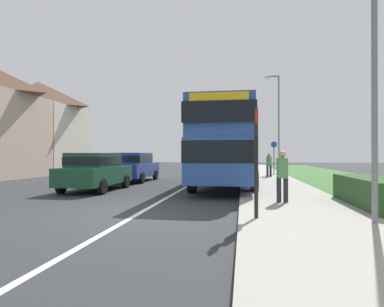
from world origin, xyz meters
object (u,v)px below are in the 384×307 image
Objects in this scene: cycle_route_sign at (274,157)px; street_lamp_near at (369,32)px; parked_car_dark_green at (95,170)px; bus_stop_sign at (256,155)px; street_lamp_mid at (277,118)px; pedestrian_at_stop at (282,174)px; double_decker_bus at (226,143)px; pedestrian_walking_away at (269,164)px; parked_car_blue at (135,166)px.

street_lamp_near is (0.40, -16.42, 2.71)m from cycle_route_sign.
cycle_route_sign is (8.51, 10.62, 0.53)m from parked_car_dark_green.
bus_stop_sign is 0.34× the size of street_lamp_mid.
street_lamp_near reaches higher than parked_car_dark_green.
cycle_route_sign is at bearing 85.64° from pedestrian_at_stop.
double_decker_bus is at bearing -109.44° from street_lamp_mid.
pedestrian_walking_away is at bearing -102.97° from cycle_route_sign.
double_decker_bus is 10.61m from street_lamp_mid.
pedestrian_at_stop reaches higher than parked_car_dark_green.
parked_car_dark_green is 2.47× the size of pedestrian_walking_away.
cycle_route_sign is at bearing 83.27° from bus_stop_sign.
street_lamp_mid reaches higher than parked_car_blue.
street_lamp_mid is at bearing 70.56° from double_decker_bus.
cycle_route_sign is at bearing 51.27° from parked_car_dark_green.
street_lamp_mid reaches higher than pedestrian_walking_away.
cycle_route_sign is (8.46, 5.69, 0.51)m from parked_car_blue.
double_decker_bus reaches higher than parked_car_dark_green.
pedestrian_walking_away is (2.49, 5.64, -1.17)m from double_decker_bus.
cycle_route_sign is (1.05, 13.71, 0.45)m from pedestrian_at_stop.
bus_stop_sign is 1.03× the size of cycle_route_sign.
bus_stop_sign is 18.48m from street_lamp_mid.
street_lamp_near is at bearing -61.79° from pedestrian_at_stop.
cycle_route_sign is 16.64m from street_lamp_near.
parked_car_blue is at bearing 89.34° from parked_car_dark_green.
parked_car_dark_green is (-5.50, -2.69, -1.25)m from double_decker_bus.
double_decker_bus is at bearing 111.93° from street_lamp_near.
street_lamp_near is at bearing -88.59° from cycle_route_sign.
pedestrian_walking_away is 0.23× the size of street_lamp_near.
street_lamp_mid reaches higher than street_lamp_near.
pedestrian_at_stop is at bearing -22.53° from parked_car_dark_green.
double_decker_bus reaches higher than bus_stop_sign.
parked_car_blue is at bearing 129.55° from street_lamp_near.
parked_car_blue is 1.78× the size of cycle_route_sign.
parked_car_blue is 10.92m from pedestrian_at_stop.
street_lamp_near reaches higher than parked_car_blue.
cycle_route_sign is (0.53, 2.29, 0.45)m from pedestrian_walking_away.
parked_car_blue is 14.28m from street_lamp_near.
double_decker_bus is at bearing -110.80° from cycle_route_sign.
street_lamp_mid reaches higher than cycle_route_sign.
bus_stop_sign is (-0.87, -2.55, 0.56)m from pedestrian_at_stop.
cycle_route_sign reaches higher than parked_car_dark_green.
parked_car_dark_green is at bearing 157.47° from pedestrian_at_stop.
cycle_route_sign reaches higher than pedestrian_walking_away.
bus_stop_sign reaches higher than parked_car_blue.
pedestrian_at_stop is at bearing 71.06° from bus_stop_sign.
cycle_route_sign is 0.33× the size of street_lamp_mid.
double_decker_bus is 1.41× the size of street_lamp_near.
parked_car_blue is (-5.44, 2.24, -1.23)m from double_decker_bus.
parked_car_dark_green is 8.09m from pedestrian_at_stop.
pedestrian_at_stop is at bearing -94.36° from cycle_route_sign.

